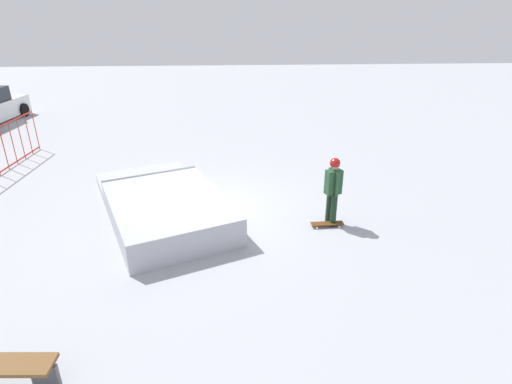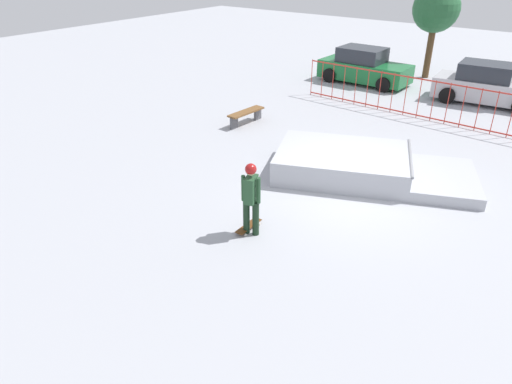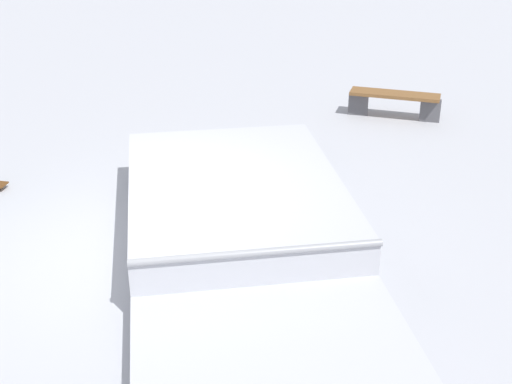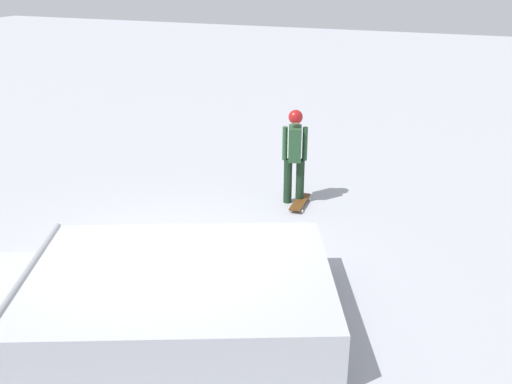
# 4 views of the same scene
# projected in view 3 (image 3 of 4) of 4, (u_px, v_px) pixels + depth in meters

# --- Properties ---
(ground_plane) EXTENTS (60.00, 60.00, 0.00)m
(ground_plane) POSITION_uv_depth(u_px,v_px,m) (145.00, 248.00, 8.39)
(ground_plane) COLOR #A8AAB2
(skate_ramp) EXTENTS (5.98, 4.47, 0.74)m
(skate_ramp) POSITION_uv_depth(u_px,v_px,m) (240.00, 225.00, 8.27)
(skate_ramp) COLOR #B0B3BB
(skate_ramp) RESTS_ON ground
(park_bench) EXTENTS (0.49, 1.66, 0.48)m
(park_bench) POSITION_uv_depth(u_px,v_px,m) (394.00, 99.00, 12.48)
(park_bench) COLOR brown
(park_bench) RESTS_ON ground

